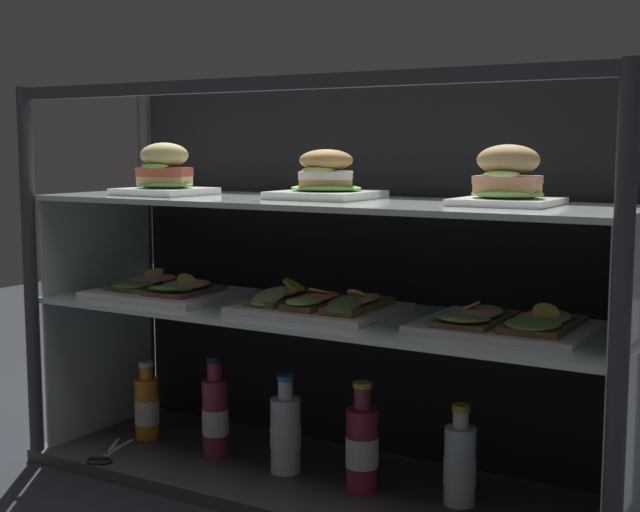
% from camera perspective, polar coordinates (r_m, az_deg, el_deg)
% --- Properties ---
extents(ground_plane, '(6.00, 6.00, 0.02)m').
position_cam_1_polar(ground_plane, '(2.11, 0.00, -14.78)').
color(ground_plane, black).
rests_on(ground_plane, ground).
extents(case_base_deck, '(1.41, 0.44, 0.03)m').
position_cam_1_polar(case_base_deck, '(2.10, 0.00, -14.14)').
color(case_base_deck, '#3A3838').
rests_on(case_base_deck, ground).
extents(case_frame, '(1.41, 0.44, 0.91)m').
position_cam_1_polar(case_frame, '(2.08, 1.79, -0.63)').
color(case_frame, '#333338').
rests_on(case_frame, ground).
extents(riser_lower_tier, '(1.35, 0.38, 0.36)m').
position_cam_1_polar(riser_lower_tier, '(2.03, 0.00, -8.94)').
color(riser_lower_tier, silver).
rests_on(riser_lower_tier, case_base_deck).
extents(shelf_lower_glass, '(1.36, 0.39, 0.01)m').
position_cam_1_polar(shelf_lower_glass, '(1.99, 0.00, -3.72)').
color(shelf_lower_glass, silver).
rests_on(shelf_lower_glass, riser_lower_tier).
extents(riser_upper_tier, '(1.35, 0.38, 0.24)m').
position_cam_1_polar(riser_upper_tier, '(1.97, 0.00, -0.17)').
color(riser_upper_tier, silver).
rests_on(riser_upper_tier, shelf_lower_glass).
extents(shelf_upper_glass, '(1.36, 0.39, 0.01)m').
position_cam_1_polar(shelf_upper_glass, '(1.96, 0.00, 3.43)').
color(shelf_upper_glass, silver).
rests_on(shelf_upper_glass, riser_upper_tier).
extents(plated_roll_sandwich_mid_right, '(0.19, 0.19, 0.12)m').
position_cam_1_polar(plated_roll_sandwich_mid_right, '(2.18, -9.83, 5.02)').
color(plated_roll_sandwich_mid_right, white).
rests_on(plated_roll_sandwich_mid_right, shelf_upper_glass).
extents(plated_roll_sandwich_near_right_corner, '(0.21, 0.21, 0.11)m').
position_cam_1_polar(plated_roll_sandwich_near_right_corner, '(1.98, 0.40, 4.71)').
color(plated_roll_sandwich_near_right_corner, white).
rests_on(plated_roll_sandwich_near_right_corner, shelf_upper_glass).
extents(plated_roll_sandwich_right_of_center, '(0.19, 0.19, 0.12)m').
position_cam_1_polar(plated_roll_sandwich_right_of_center, '(1.80, 11.81, 4.58)').
color(plated_roll_sandwich_right_of_center, white).
rests_on(plated_roll_sandwich_right_of_center, shelf_upper_glass).
extents(open_sandwich_tray_far_left, '(0.34, 0.27, 0.06)m').
position_cam_1_polar(open_sandwich_tray_far_left, '(2.21, -9.80, -2.09)').
color(open_sandwich_tray_far_left, white).
rests_on(open_sandwich_tray_far_left, shelf_lower_glass).
extents(open_sandwich_tray_near_left_corner, '(0.34, 0.27, 0.06)m').
position_cam_1_polar(open_sandwich_tray_near_left_corner, '(1.98, -0.17, -3.03)').
color(open_sandwich_tray_near_left_corner, white).
rests_on(open_sandwich_tray_near_left_corner, shelf_lower_glass).
extents(open_sandwich_tray_near_right_corner, '(0.34, 0.27, 0.06)m').
position_cam_1_polar(open_sandwich_tray_near_right_corner, '(1.82, 11.74, -4.14)').
color(open_sandwich_tray_near_right_corner, white).
rests_on(open_sandwich_tray_near_right_corner, shelf_lower_glass).
extents(juice_bottle_front_middle, '(0.06, 0.06, 0.20)m').
position_cam_1_polar(juice_bottle_front_middle, '(2.36, -10.86, -9.37)').
color(juice_bottle_front_middle, orange).
rests_on(juice_bottle_front_middle, case_base_deck).
extents(juice_bottle_back_right, '(0.06, 0.06, 0.24)m').
position_cam_1_polar(juice_bottle_back_right, '(2.21, -6.66, -9.97)').
color(juice_bottle_back_right, '#992940').
rests_on(juice_bottle_back_right, case_base_deck).
extents(juice_bottle_front_second, '(0.07, 0.07, 0.23)m').
position_cam_1_polar(juice_bottle_front_second, '(2.08, -2.20, -11.15)').
color(juice_bottle_front_second, silver).
rests_on(juice_bottle_front_second, case_base_deck).
extents(juice_bottle_near_post, '(0.07, 0.07, 0.24)m').
position_cam_1_polar(juice_bottle_near_post, '(1.98, 2.69, -11.97)').
color(juice_bottle_near_post, '#8F2544').
rests_on(juice_bottle_near_post, case_base_deck).
extents(juice_bottle_front_fourth, '(0.07, 0.07, 0.21)m').
position_cam_1_polar(juice_bottle_front_fourth, '(1.93, 8.87, -12.93)').
color(juice_bottle_front_fourth, white).
rests_on(juice_bottle_front_fourth, case_base_deck).
extents(kitchen_scissors, '(0.12, 0.19, 0.01)m').
position_cam_1_polar(kitchen_scissors, '(2.25, -13.58, -12.30)').
color(kitchen_scissors, silver).
rests_on(kitchen_scissors, case_base_deck).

